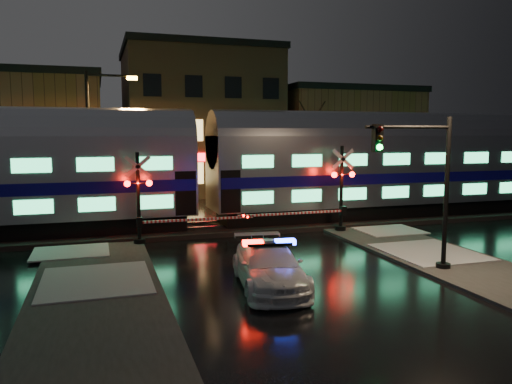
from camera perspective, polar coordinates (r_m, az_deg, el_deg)
ground at (r=21.44m, az=0.00°, el=-6.67°), size 120.00×120.00×0.00m
ballast at (r=26.12m, az=-3.33°, el=-3.99°), size 90.00×4.20×0.24m
sidewalk_left at (r=14.71m, az=-17.78°, el=-13.08°), size 4.00×20.00×0.12m
sidewalk_right at (r=19.51m, az=24.53°, el=-8.46°), size 4.00×20.00×0.12m
building_left at (r=42.40m, az=-26.83°, el=5.37°), size 14.00×10.00×9.00m
building_mid at (r=43.19m, az=-6.59°, el=7.71°), size 12.00×11.00×11.50m
building_right at (r=46.99m, az=9.39°, el=5.75°), size 12.00×10.00×8.50m
train at (r=25.42m, az=-6.21°, el=3.11°), size 51.00×3.12×5.92m
police_car at (r=16.25m, az=1.51°, el=-8.46°), size 2.62×5.08×1.57m
crossing_signal_right at (r=25.05m, az=9.09°, el=-0.61°), size 6.15×0.67×4.35m
crossing_signal_left at (r=22.51m, az=-12.34°, el=-1.73°), size 5.86×0.66×4.15m
traffic_light at (r=18.48m, az=18.90°, el=0.09°), size 3.59×0.67×5.55m
streetlight at (r=28.87m, az=-18.00°, el=6.05°), size 2.78×0.29×8.32m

